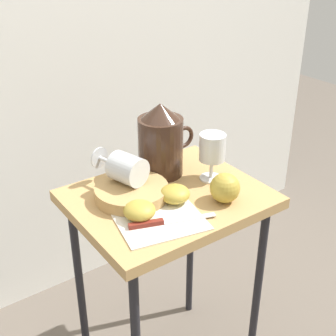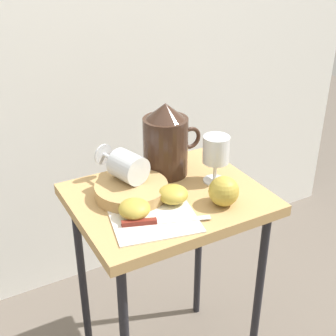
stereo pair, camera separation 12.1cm
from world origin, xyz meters
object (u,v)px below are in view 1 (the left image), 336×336
at_px(table, 168,219).
at_px(apple_half_right, 175,194).
at_px(knife, 160,222).
at_px(pitcher, 161,146).
at_px(apple_half_left, 139,211).
at_px(apple_whole, 225,188).
at_px(wine_glass_tipped_near, 126,168).
at_px(wine_glass_upright, 212,150).
at_px(basket_tray, 132,192).

relative_size(table, apple_half_right, 8.39).
bearing_deg(knife, pitcher, 54.79).
relative_size(apple_half_left, apple_whole, 1.00).
xyz_separation_m(wine_glass_tipped_near, apple_half_left, (-0.04, -0.13, -0.05)).
bearing_deg(table, wine_glass_upright, 0.10).
xyz_separation_m(pitcher, wine_glass_upright, (0.09, -0.11, 0.00)).
bearing_deg(apple_whole, table, 132.09).
distance_m(table, apple_half_left, 0.17).
xyz_separation_m(pitcher, apple_half_left, (-0.18, -0.17, -0.06)).
bearing_deg(wine_glass_tipped_near, wine_glass_upright, -16.37).
bearing_deg(knife, apple_half_left, 117.84).
relative_size(basket_tray, wine_glass_upright, 1.42).
distance_m(basket_tray, apple_half_right, 0.12).
xyz_separation_m(apple_half_right, apple_whole, (0.11, -0.07, 0.01)).
distance_m(wine_glass_upright, apple_whole, 0.13).
distance_m(apple_half_left, apple_whole, 0.23).
distance_m(wine_glass_upright, apple_half_right, 0.18).
height_order(wine_glass_upright, knife, wine_glass_upright).
relative_size(basket_tray, apple_half_left, 2.47).
bearing_deg(pitcher, table, -115.94).
distance_m(table, pitcher, 0.21).
bearing_deg(apple_half_left, basket_tray, 69.25).
relative_size(wine_glass_tipped_near, apple_whole, 2.09).
height_order(table, wine_glass_tipped_near, wine_glass_tipped_near).
relative_size(wine_glass_upright, knife, 0.65).
bearing_deg(basket_tray, pitcher, 26.44).
bearing_deg(wine_glass_upright, basket_tray, 170.36).
height_order(basket_tray, knife, basket_tray).
bearing_deg(pitcher, knife, -125.21).
height_order(basket_tray, pitcher, pitcher).
bearing_deg(wine_glass_upright, apple_half_right, -164.80).
bearing_deg(basket_tray, table, -24.71).
distance_m(pitcher, apple_half_left, 0.25).
distance_m(pitcher, apple_half_right, 0.18).
bearing_deg(wine_glass_tipped_near, apple_whole, -44.21).
xyz_separation_m(apple_whole, knife, (-0.20, 0.01, -0.03)).
relative_size(apple_half_right, apple_whole, 1.00).
bearing_deg(apple_half_left, wine_glass_tipped_near, 72.25).
bearing_deg(apple_whole, apple_half_right, 147.87).
xyz_separation_m(basket_tray, apple_half_left, (-0.04, -0.10, 0.01)).
bearing_deg(apple_whole, basket_tray, 141.16).
relative_size(basket_tray, knife, 0.92).
distance_m(basket_tray, pitcher, 0.17).
bearing_deg(apple_half_left, apple_half_right, 6.96).
height_order(apple_half_right, apple_whole, apple_whole).
relative_size(basket_tray, pitcher, 0.91).
bearing_deg(wine_glass_upright, pitcher, 130.53).
height_order(pitcher, apple_half_left, pitcher).
distance_m(table, apple_half_right, 0.11).
xyz_separation_m(apple_half_left, apple_half_right, (0.12, 0.01, 0.00)).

